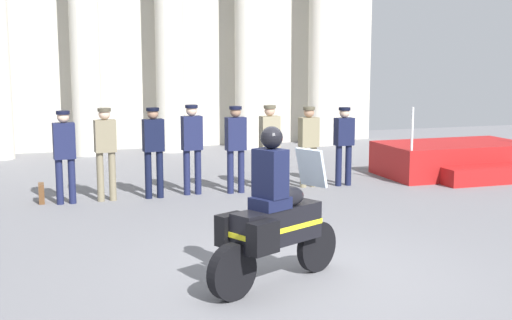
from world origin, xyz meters
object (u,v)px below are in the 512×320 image
Objects in this scene: officer_in_row_4 at (236,142)px; motorcycle_with_rider at (273,220)px; officer_in_row_0 at (64,150)px; officer_in_row_3 at (192,142)px; officer_in_row_6 at (309,140)px; officer_in_row_7 at (344,140)px; officer_in_row_1 at (105,146)px; officer_in_row_5 at (270,140)px; reviewing_stand at (455,160)px; briefcase_on_ground at (41,193)px; officer_in_row_2 at (153,145)px.

motorcycle_with_rider is (-1.12, -5.37, -0.21)m from officer_in_row_4.
motorcycle_with_rider reaches higher than officer_in_row_0.
officer_in_row_0 is 2.38m from officer_in_row_3.
officer_in_row_7 is at bearing 169.21° from officer_in_row_6.
officer_in_row_4 is at bearing 167.64° from officer_in_row_3.
motorcycle_with_rider is (-0.28, -5.49, -0.23)m from officer_in_row_3.
officer_in_row_1 reaches higher than officer_in_row_5.
officer_in_row_3 is 5.51m from motorcycle_with_rider.
officer_in_row_4 is 1.00× the size of officer_in_row_5.
officer_in_row_6 is (0.84, 0.01, -0.03)m from officer_in_row_5.
officer_in_row_6 is at bearing -176.26° from reviewing_stand.
officer_in_row_4 is 5.49m from motorcycle_with_rider.
officer_in_row_5 is (3.22, 0.08, -0.02)m from officer_in_row_1.
officer_in_row_3 is at bearing -2.02° from briefcase_on_ground.
officer_in_row_6 is 1.01× the size of officer_in_row_7.
officer_in_row_2 is at bearing 68.37° from motorcycle_with_rider.
reviewing_stand is 5.27m from officer_in_row_4.
officer_in_row_7 is at bearing 173.19° from officer_in_row_5.
officer_in_row_5 is 1.05× the size of officer_in_row_7.
motorcycle_with_rider is at bearing 74.11° from officer_in_row_4.
officer_in_row_1 reaches higher than officer_in_row_2.
officer_in_row_4 is (3.22, -0.01, 0.00)m from officer_in_row_0.
officer_in_row_3 is (-6.06, -0.25, 0.68)m from reviewing_stand.
officer_in_row_6 is at bearing -179.45° from officer_in_row_4.
briefcase_on_ground is at bearing 87.55° from motorcycle_with_rider.
officer_in_row_5 is at bearing -176.80° from reviewing_stand.
motorcycle_with_rider is (2.10, -5.38, -0.21)m from officer_in_row_0.
officer_in_row_3 is 3.17m from officer_in_row_7.
officer_in_row_2 is at bearing -5.82° from briefcase_on_ground.
briefcase_on_ground is at bearing -6.17° from officer_in_row_3.
officer_in_row_1 is 4.82m from officer_in_row_7.
officer_in_row_7 is at bearing 30.74° from motorcycle_with_rider.
officer_in_row_3 is 1.07× the size of officer_in_row_7.
officer_in_row_5 is 5.80m from motorcycle_with_rider.
officer_in_row_0 is at bearing -2.53° from officer_in_row_5.
motorcycle_with_rider reaches higher than officer_in_row_1.
briefcase_on_ground is (-2.81, 0.10, -0.85)m from officer_in_row_3.
officer_in_row_2 is at bearing -3.70° from officer_in_row_7.
officer_in_row_5 is at bearing 177.30° from officer_in_row_1.
reviewing_stand is 1.92× the size of officer_in_row_0.
officer_in_row_0 is 1.61m from officer_in_row_2.
officer_in_row_1 reaches higher than briefcase_on_ground.
officer_in_row_4 is (2.49, -0.04, -0.02)m from officer_in_row_1.
officer_in_row_5 is at bearing -175.14° from officer_in_row_4.
reviewing_stand is at bearing -177.73° from officer_in_row_7.
reviewing_stand is at bearing 178.32° from officer_in_row_1.
officer_in_row_6 is 5.29m from briefcase_on_ground.
reviewing_stand is 1.92× the size of officer_in_row_5.
officer_in_row_4 is 3.75m from briefcase_on_ground.
briefcase_on_ground is at bearing -7.61° from officer_in_row_4.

